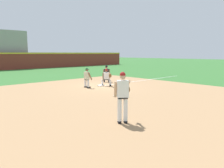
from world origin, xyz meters
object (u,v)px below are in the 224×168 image
object	(u,v)px
baseball	(114,96)
baserunner	(87,77)
first_baseman	(107,77)
first_base_bag	(100,86)
pitcher	(123,94)
umpire	(106,73)

from	to	relation	value
baseball	baserunner	world-z (taller)	baserunner
first_baseman	baserunner	bearing A→B (deg)	167.20
first_base_bag	baserunner	size ratio (longest dim) A/B	0.26
pitcher	umpire	xyz separation A→B (m)	(7.08, 8.77, -0.27)
baseball	umpire	distance (m)	6.52
first_base_bag	baserunner	bearing A→B (deg)	174.19
pitcher	first_baseman	world-z (taller)	pitcher
first_base_bag	first_baseman	world-z (taller)	first_baseman
first_base_bag	pitcher	size ratio (longest dim) A/B	0.20
pitcher	baserunner	size ratio (longest dim) A/B	1.27
umpire	baserunner	bearing A→B (deg)	-156.43
baserunner	umpire	world-z (taller)	same
baseball	pitcher	xyz separation A→B (m)	(-3.08, -3.67, 1.02)
first_baseman	umpire	xyz separation A→B (m)	(1.54, 1.73, 0.06)
first_baseman	baserunner	distance (m)	1.64
first_baseman	umpire	bearing A→B (deg)	48.35
first_base_bag	pitcher	bearing A→B (deg)	-125.11
baseball	first_baseman	distance (m)	4.23
baseball	pitcher	bearing A→B (deg)	-129.99
first_base_bag	baseball	distance (m)	4.15
baseball	umpire	size ratio (longest dim) A/B	0.05
pitcher	baserunner	distance (m)	8.39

